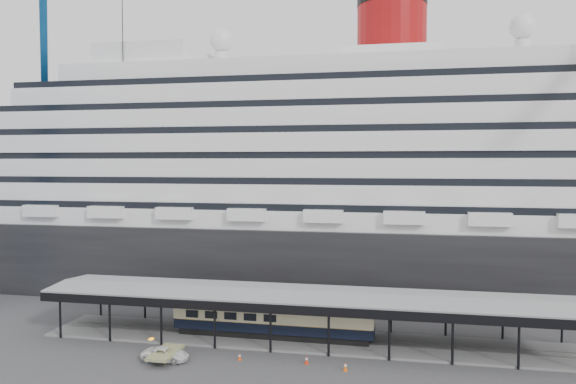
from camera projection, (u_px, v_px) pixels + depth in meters
name	position (u px, v px, depth m)	size (l,w,h in m)	color
ground	(298.00, 357.00, 54.01)	(200.00, 200.00, 0.00)	#3B3B3E
cruise_ship	(337.00, 165.00, 84.36)	(130.00, 30.00, 43.90)	black
platform_canopy	(306.00, 319.00, 58.78)	(56.00, 9.18, 5.30)	slate
port_truck	(166.00, 354.00, 53.06)	(2.05, 4.44, 1.23)	silver
pullman_carriage	(273.00, 315.00, 59.48)	(21.43, 3.05, 21.01)	black
traffic_cone_left	(240.00, 356.00, 53.27)	(0.41, 0.41, 0.69)	#DE440C
traffic_cone_mid	(345.00, 366.00, 50.50)	(0.47, 0.47, 0.81)	#DE570C
traffic_cone_right	(307.00, 360.00, 52.22)	(0.42, 0.42, 0.78)	red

